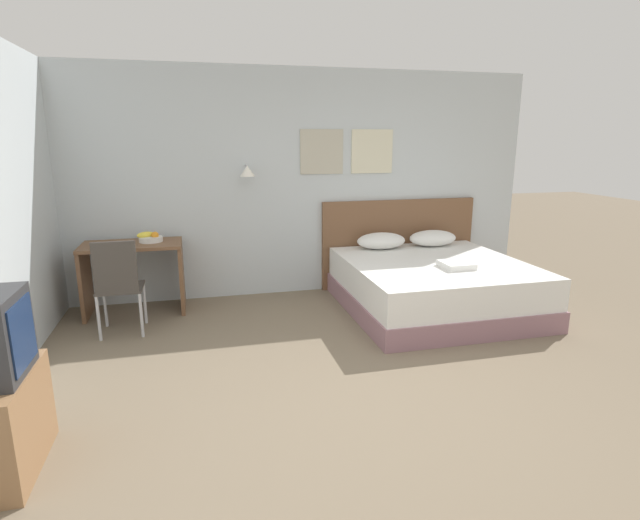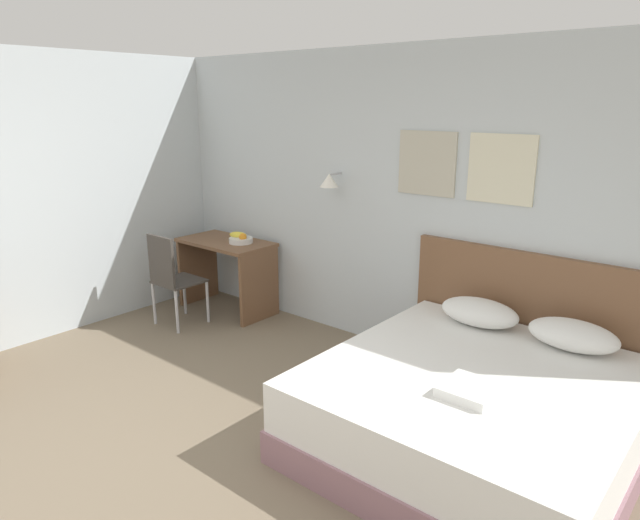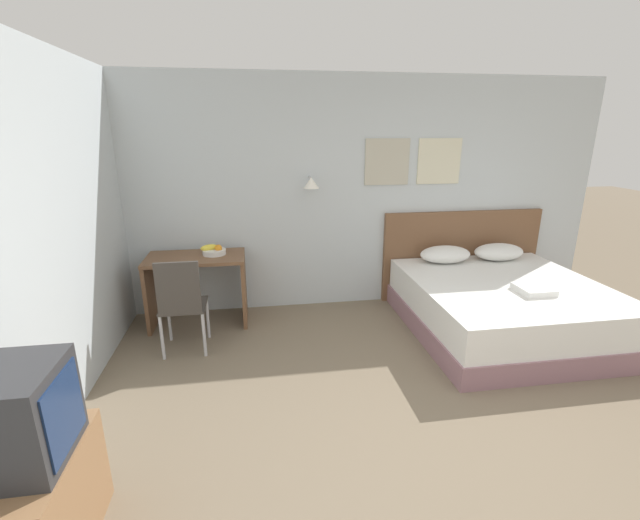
# 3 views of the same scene
# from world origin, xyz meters

# --- Properties ---
(ground_plane) EXTENTS (24.00, 24.00, 0.00)m
(ground_plane) POSITION_xyz_m (0.00, 0.00, 0.00)
(ground_plane) COLOR #756651
(wall_back) EXTENTS (5.97, 0.31, 2.65)m
(wall_back) POSITION_xyz_m (0.01, 2.81, 1.33)
(wall_back) COLOR silver
(wall_back) RESTS_ON ground_plane
(bed) EXTENTS (1.90, 1.97, 0.55)m
(bed) POSITION_xyz_m (1.36, 1.73, 0.27)
(bed) COLOR gray
(bed) RESTS_ON ground_plane
(headboard) EXTENTS (2.02, 0.06, 1.10)m
(headboard) POSITION_xyz_m (1.36, 2.75, 0.55)
(headboard) COLOR brown
(headboard) RESTS_ON ground_plane
(pillow_left) EXTENTS (0.60, 0.37, 0.20)m
(pillow_left) POSITION_xyz_m (1.02, 2.49, 0.65)
(pillow_left) COLOR white
(pillow_left) RESTS_ON bed
(pillow_right) EXTENTS (0.60, 0.37, 0.20)m
(pillow_right) POSITION_xyz_m (1.70, 2.49, 0.65)
(pillow_right) COLOR white
(pillow_right) RESTS_ON bed
(folded_towel_near_foot) EXTENTS (0.30, 0.32, 0.06)m
(folded_towel_near_foot) POSITION_xyz_m (1.45, 1.44, 0.58)
(folded_towel_near_foot) COLOR white
(folded_towel_near_foot) RESTS_ON bed
(desk) EXTENTS (1.03, 0.57, 0.77)m
(desk) POSITION_xyz_m (-1.82, 2.45, 0.52)
(desk) COLOR brown
(desk) RESTS_ON ground_plane
(desk_chair) EXTENTS (0.42, 0.42, 0.94)m
(desk_chair) POSITION_xyz_m (-1.89, 1.78, 0.55)
(desk_chair) COLOR #3D3833
(desk_chair) RESTS_ON ground_plane
(fruit_bowl) EXTENTS (0.27, 0.25, 0.11)m
(fruit_bowl) POSITION_xyz_m (-1.63, 2.49, 0.81)
(fruit_bowl) COLOR silver
(fruit_bowl) RESTS_ON desk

